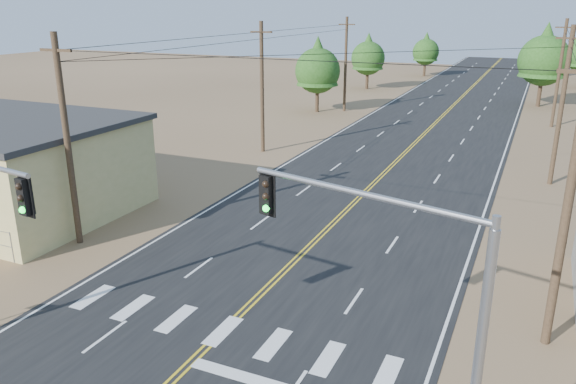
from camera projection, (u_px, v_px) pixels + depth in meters
The scene contains 13 objects.
road at pixel (385, 173), 39.05m from camera, with size 15.00×200.00×0.02m, color black.
utility_pole_left_near at pixel (67, 141), 25.98m from camera, with size 1.80×0.30×10.00m.
utility_pole_left_mid at pixel (262, 87), 43.28m from camera, with size 1.80×0.30×10.00m.
utility_pole_left_far at pixel (346, 64), 60.57m from camera, with size 1.80×0.30×10.00m.
utility_pole_right_near at pixel (568, 203), 17.77m from camera, with size 1.80×0.30×10.00m.
utility_pole_right_mid at pixel (562, 106), 35.07m from camera, with size 1.80×0.30×10.00m.
utility_pole_right_far at pixel (559, 73), 52.37m from camera, with size 1.80×0.30×10.00m.
signal_mast_right at pixel (404, 289), 12.97m from camera, with size 6.28×1.81×7.09m.
tree_left_near at pixel (318, 66), 60.08m from camera, with size 4.85×4.85×8.08m.
tree_left_mid at pixel (368, 55), 77.17m from camera, with size 4.59×4.59×7.66m.
tree_left_far at pixel (426, 49), 91.73m from camera, with size 4.25×4.25×7.09m.
tree_right_near at pixel (545, 55), 63.14m from camera, with size 5.66×5.66×9.44m.
tree_right_far at pixel (547, 47), 90.39m from camera, with size 4.64×4.64×7.73m.
Camera 1 is at (9.30, -6.93, 11.05)m, focal length 35.00 mm.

